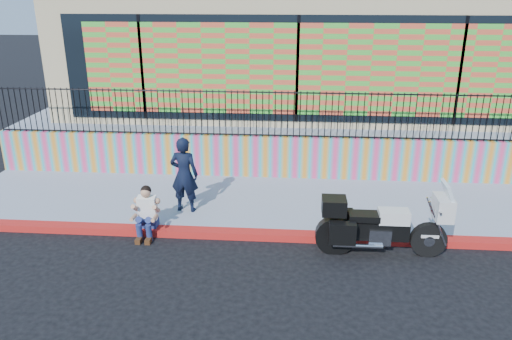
# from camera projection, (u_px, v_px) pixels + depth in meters

# --- Properties ---
(ground) EXTENTS (90.00, 90.00, 0.00)m
(ground) POSITION_uv_depth(u_px,v_px,m) (293.00, 239.00, 10.32)
(ground) COLOR black
(ground) RESTS_ON ground
(red_curb) EXTENTS (16.00, 0.30, 0.15)m
(red_curb) POSITION_uv_depth(u_px,v_px,m) (293.00, 236.00, 10.30)
(red_curb) COLOR #B30C22
(red_curb) RESTS_ON ground
(sidewalk) EXTENTS (16.00, 3.00, 0.15)m
(sidewalk) POSITION_uv_depth(u_px,v_px,m) (294.00, 204.00, 11.84)
(sidewalk) COLOR gray
(sidewalk) RESTS_ON ground
(mural_wall) EXTENTS (16.00, 0.20, 1.10)m
(mural_wall) POSITION_uv_depth(u_px,v_px,m) (295.00, 157.00, 13.12)
(mural_wall) COLOR #E43C75
(mural_wall) RESTS_ON sidewalk
(metal_fence) EXTENTS (15.80, 0.04, 1.20)m
(metal_fence) POSITION_uv_depth(u_px,v_px,m) (296.00, 115.00, 12.72)
(metal_fence) COLOR black
(metal_fence) RESTS_ON mural_wall
(elevated_platform) EXTENTS (16.00, 10.00, 1.25)m
(elevated_platform) POSITION_uv_depth(u_px,v_px,m) (296.00, 114.00, 17.92)
(elevated_platform) COLOR gray
(elevated_platform) RESTS_ON ground
(storefront_building) EXTENTS (14.00, 8.06, 4.00)m
(storefront_building) POSITION_uv_depth(u_px,v_px,m) (298.00, 39.00, 16.81)
(storefront_building) COLOR #C7B684
(storefront_building) RESTS_ON elevated_platform
(police_motorcycle) EXTENTS (2.47, 0.82, 1.54)m
(police_motorcycle) POSITION_uv_depth(u_px,v_px,m) (380.00, 224.00, 9.54)
(police_motorcycle) COLOR black
(police_motorcycle) RESTS_ON ground
(police_officer) EXTENTS (0.66, 0.47, 1.72)m
(police_officer) POSITION_uv_depth(u_px,v_px,m) (184.00, 175.00, 11.02)
(police_officer) COLOR black
(police_officer) RESTS_ON sidewalk
(seated_man) EXTENTS (0.54, 0.71, 1.06)m
(seated_man) POSITION_uv_depth(u_px,v_px,m) (146.00, 217.00, 10.29)
(seated_man) COLOR navy
(seated_man) RESTS_ON ground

